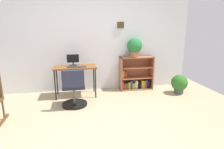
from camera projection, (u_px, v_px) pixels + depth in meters
ground_plane at (101, 131)px, 2.97m from camera, size 6.24×6.24×0.00m
wall_back at (89, 45)px, 4.73m from camera, size 5.20×0.12×2.30m
desk at (75, 69)px, 4.36m from camera, size 0.97×0.51×0.72m
monitor at (73, 60)px, 4.41m from camera, size 0.28×0.19×0.26m
keyboard at (77, 67)px, 4.25m from camera, size 0.42×0.11×0.02m
office_chair at (74, 91)px, 3.82m from camera, size 0.52×0.55×0.81m
bookshelf_low at (135, 75)px, 4.95m from camera, size 0.86×0.30×0.86m
potted_plant_on_shelf at (135, 47)px, 4.70m from camera, size 0.38×0.38×0.47m
potted_plant_floor at (179, 83)px, 4.61m from camera, size 0.40×0.40×0.47m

